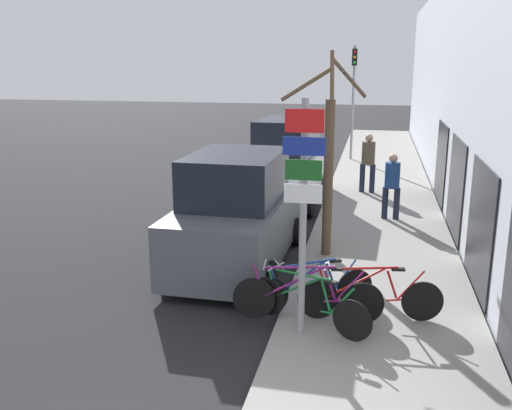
% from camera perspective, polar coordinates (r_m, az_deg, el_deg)
% --- Properties ---
extents(ground_plane, '(80.00, 80.00, 0.00)m').
position_cam_1_polar(ground_plane, '(15.56, 2.70, -0.99)').
color(ground_plane, black).
extents(sidewalk_curb, '(3.20, 32.00, 0.15)m').
position_cam_1_polar(sidewalk_curb, '(18.08, 12.31, 1.11)').
color(sidewalk_curb, gray).
rests_on(sidewalk_curb, ground).
extents(building_facade, '(0.23, 32.00, 6.50)m').
position_cam_1_polar(building_facade, '(17.67, 18.63, 10.73)').
color(building_facade, '#B2B7C1').
rests_on(building_facade, ground).
extents(signpost, '(0.59, 0.12, 3.47)m').
position_cam_1_polar(signpost, '(8.03, 4.74, -0.01)').
color(signpost, '#939399').
rests_on(signpost, sidewalk_curb).
extents(bicycle_0, '(1.94, 0.89, 0.86)m').
position_cam_1_polar(bicycle_0, '(8.78, 5.24, -9.85)').
color(bicycle_0, black).
rests_on(bicycle_0, sidewalk_curb).
extents(bicycle_1, '(2.33, 0.44, 0.92)m').
position_cam_1_polar(bicycle_1, '(8.96, 5.18, -9.17)').
color(bicycle_1, black).
rests_on(bicycle_1, sidewalk_curb).
extents(bicycle_2, '(2.24, 0.50, 0.89)m').
position_cam_1_polar(bicycle_2, '(9.14, 11.34, -8.98)').
color(bicycle_2, black).
rests_on(bicycle_2, sidewalk_curb).
extents(bicycle_3, '(1.86, 1.00, 0.85)m').
position_cam_1_polar(bicycle_3, '(9.37, 5.75, -8.28)').
color(bicycle_3, black).
rests_on(bicycle_3, sidewalk_curb).
extents(parked_car_0, '(2.20, 4.71, 2.33)m').
position_cam_1_polar(parked_car_0, '(11.59, -1.84, -0.98)').
color(parked_car_0, '#51565B').
rests_on(parked_car_0, ground).
extents(parked_car_1, '(2.11, 4.29, 2.49)m').
position_cam_1_polar(parked_car_1, '(16.47, 3.18, 3.86)').
color(parked_car_1, silver).
rests_on(parked_car_1, ground).
extents(pedestrian_near, '(0.47, 0.40, 1.79)m').
position_cam_1_polar(pedestrian_near, '(17.68, 11.15, 4.56)').
color(pedestrian_near, '#1E2338').
rests_on(pedestrian_near, sidewalk_curb).
extents(pedestrian_far, '(0.44, 0.37, 1.68)m').
position_cam_1_polar(pedestrian_far, '(14.79, 13.45, 2.29)').
color(pedestrian_far, '#1E2338').
rests_on(pedestrian_far, sidewalk_curb).
extents(street_tree, '(1.63, 1.75, 4.14)m').
position_cam_1_polar(street_tree, '(11.62, 7.28, 4.08)').
color(street_tree, brown).
rests_on(street_tree, sidewalk_curb).
extents(traffic_light, '(0.20, 0.30, 4.50)m').
position_cam_1_polar(traffic_light, '(23.45, 9.72, 11.52)').
color(traffic_light, '#939399').
rests_on(traffic_light, sidewalk_curb).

